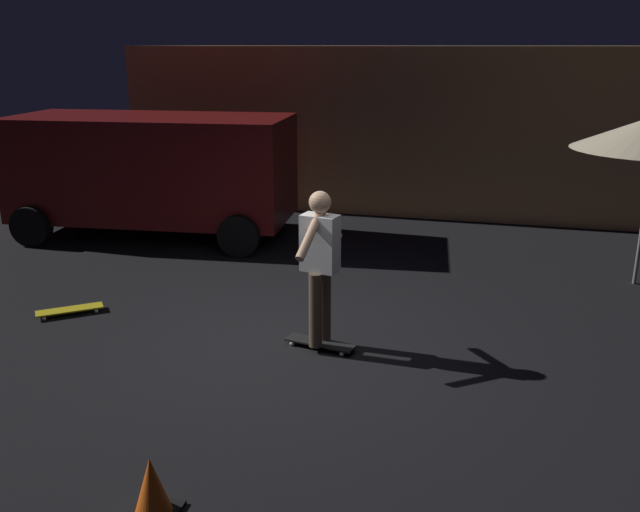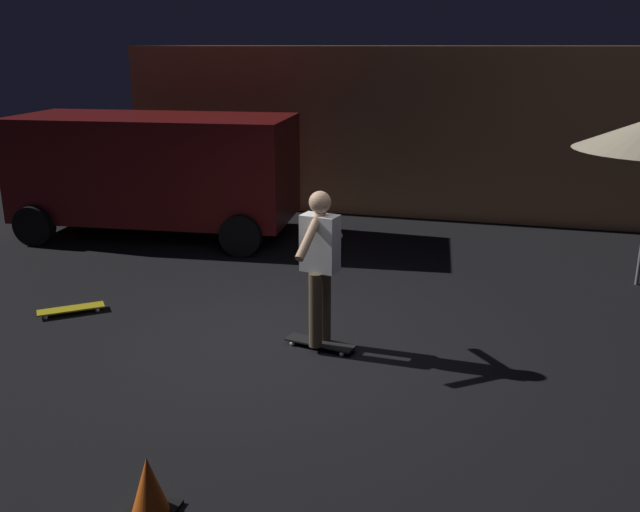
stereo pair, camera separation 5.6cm
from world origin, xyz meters
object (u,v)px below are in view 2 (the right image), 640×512
Objects in this scene: parked_van at (155,168)px; skateboard_spare at (71,309)px; traffic_cone at (149,488)px; skateboard_ridden at (320,343)px; skater at (320,257)px.

parked_van is 3.82m from skateboard_spare.
parked_van reaches higher than skateboard_spare.
skateboard_spare is 1.60× the size of traffic_cone.
skater is at bearing -172.87° from skateboard_ridden.
traffic_cone is at bearing -98.48° from skater.
parked_van is 10.35× the size of traffic_cone.
parked_van reaches higher than skater.
traffic_cone is (2.77, -3.10, 0.16)m from skateboard_spare.
skater is at bearing -43.84° from parked_van.
skateboard_spare is 0.44× the size of skater.
skater is at bearing -2.80° from skateboard_spare.
skateboard_ridden is 3.21m from skateboard_spare.
traffic_cone is at bearing -62.62° from parked_van.
skateboard_spare is at bearing -79.05° from parked_van.
skateboard_ridden is at bearing -43.84° from parked_van.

